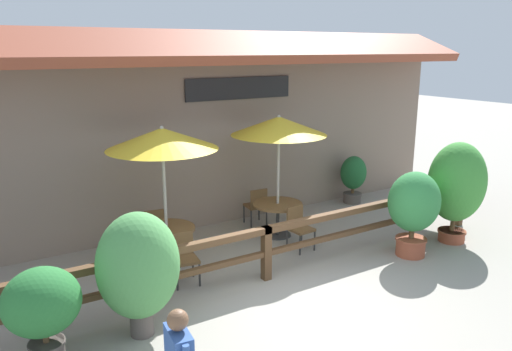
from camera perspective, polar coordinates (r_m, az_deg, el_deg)
ground_plane at (r=7.98m, az=5.42°, el=-14.51°), size 60.00×60.00×0.00m
building_facade at (r=10.67m, az=-7.77°, el=5.17°), size 14.28×1.49×4.23m
patio_railing at (r=8.46m, az=1.19°, el=-7.51°), size 10.40×0.14×0.95m
patio_umbrella_near at (r=8.72m, az=-10.68°, el=4.14°), size 1.94×1.94×2.56m
dining_table_near at (r=9.19m, az=-10.17°, el=-6.72°), size 1.03×1.03×0.72m
chair_near_streetside at (r=8.54m, az=-8.26°, el=-9.05°), size 0.48×0.48×0.85m
chair_near_wallside at (r=9.95m, az=-11.58°, el=-5.76°), size 0.47×0.47×0.85m
patio_umbrella_middle at (r=10.03m, az=2.62°, el=5.68°), size 1.94×1.94×2.56m
dining_table_middle at (r=10.44m, az=2.51°, el=-3.92°), size 1.03×1.03×0.72m
chair_middle_streetside at (r=9.82m, az=4.92°, el=-5.76°), size 0.46×0.46×0.85m
chair_middle_wallside at (r=11.10m, az=0.06°, el=-3.32°), size 0.46×0.46×0.85m
potted_plant_broad_leaf at (r=10.73m, az=21.96°, el=-0.90°), size 1.20×1.08×2.06m
potted_plant_tall_tropical at (r=6.73m, az=-23.24°, el=-13.61°), size 0.93×0.84×1.31m
potted_plant_entrance_palm at (r=6.96m, az=-13.29°, el=-10.14°), size 1.12×1.01×1.77m
potted_plant_small_flowering at (r=9.79m, az=17.59°, el=-3.36°), size 1.02×0.92×1.64m
potted_plant_corner_fern at (r=12.86m, az=11.07°, el=-0.07°), size 0.68×0.61×1.22m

